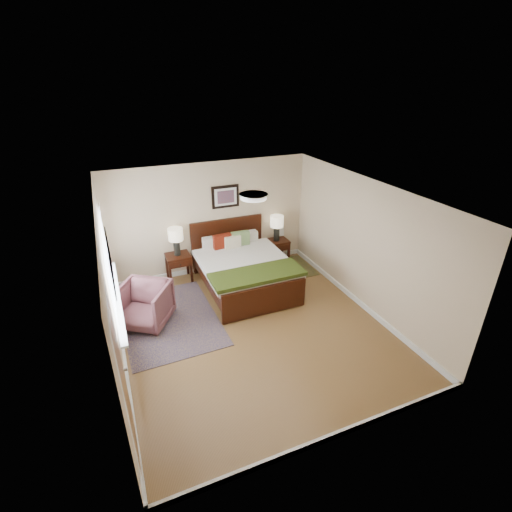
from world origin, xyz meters
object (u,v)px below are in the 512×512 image
at_px(lamp_left, 176,237).
at_px(rug_persian, 170,319).
at_px(bed, 243,265).
at_px(nightstand_left, 178,260).
at_px(lamp_right, 277,224).
at_px(nightstand_right, 276,249).
at_px(armchair, 144,305).

xyz_separation_m(lamp_left, rug_persian, (-0.50, -1.42, -1.03)).
bearing_deg(bed, nightstand_left, 145.13).
xyz_separation_m(bed, lamp_right, (1.17, 0.86, 0.43)).
relative_size(bed, lamp_right, 3.61).
height_order(bed, lamp_left, lamp_left).
xyz_separation_m(bed, lamp_left, (-1.20, 0.86, 0.49)).
relative_size(lamp_right, rug_persian, 0.26).
distance_m(nightstand_left, nightstand_right, 2.37).
bearing_deg(bed, lamp_right, 36.15).
bearing_deg(nightstand_right, bed, -144.23).
height_order(bed, lamp_right, bed).
xyz_separation_m(armchair, rug_persian, (0.41, -0.06, -0.39)).
xyz_separation_m(lamp_right, rug_persian, (-2.87, -1.42, -0.97)).
bearing_deg(bed, nightstand_right, 35.77).
bearing_deg(rug_persian, lamp_left, 69.36).
bearing_deg(rug_persian, nightstand_right, 24.94).
xyz_separation_m(lamp_left, lamp_right, (2.37, 0.00, -0.06)).
distance_m(nightstand_left, rug_persian, 1.57).
height_order(lamp_left, armchair, lamp_left).
bearing_deg(lamp_left, armchair, -123.85).
bearing_deg(lamp_right, nightstand_left, -179.49).
distance_m(bed, nightstand_left, 1.46).
bearing_deg(lamp_right, rug_persian, -153.62).
bearing_deg(nightstand_left, lamp_left, 90.00).
bearing_deg(bed, lamp_left, 144.45).
distance_m(nightstand_left, armchair, 1.63).
bearing_deg(armchair, lamp_right, 55.61).
distance_m(nightstand_left, lamp_left, 0.54).
bearing_deg(armchair, lamp_left, 89.20).
relative_size(nightstand_right, armchair, 0.65).
bearing_deg(armchair, bed, 46.58).
distance_m(nightstand_right, lamp_left, 2.47).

